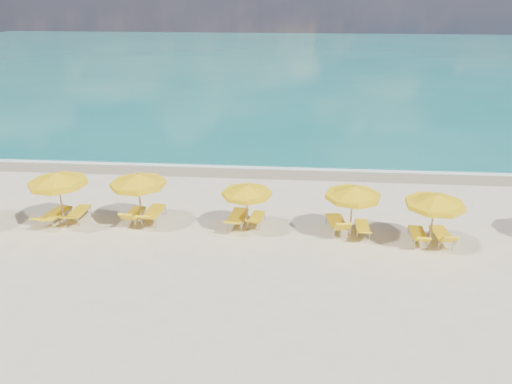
{
  "coord_description": "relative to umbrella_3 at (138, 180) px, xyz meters",
  "views": [
    {
      "loc": [
        1.63,
        -18.27,
        9.53
      ],
      "look_at": [
        0.0,
        1.5,
        1.2
      ],
      "focal_mm": 35.0,
      "sensor_mm": 36.0,
      "label": 1
    }
  ],
  "objects": [
    {
      "name": "lounger_5_right",
      "position": [
        9.29,
        -0.19,
        -1.8
      ],
      "size": [
        0.59,
        1.71,
        0.63
      ],
      "rotation": [
        0.0,
        0.0,
        -0.03
      ],
      "color": "#A5A8AD",
      "rests_on": "ground"
    },
    {
      "name": "ground_plane",
      "position": [
        4.81,
        -0.43,
        -2.0
      ],
      "size": [
        120.0,
        120.0,
        0.0
      ],
      "primitive_type": "plane",
      "color": "beige"
    },
    {
      "name": "lounger_2_left",
      "position": [
        -3.73,
        -0.12,
        -1.77
      ],
      "size": [
        1.01,
        2.09,
        0.72
      ],
      "rotation": [
        0.0,
        0.0,
        -0.2
      ],
      "color": "#A5A8AD",
      "rests_on": "ground"
    },
    {
      "name": "whitecap_near",
      "position": [
        -1.19,
        16.57,
        -2.0
      ],
      "size": [
        14.0,
        0.36,
        0.05
      ],
      "primitive_type": "cube",
      "color": "white",
      "rests_on": "ground"
    },
    {
      "name": "whitecap_far",
      "position": [
        12.81,
        23.57,
        -2.0
      ],
      "size": [
        18.0,
        0.3,
        0.05
      ],
      "primitive_type": "cube",
      "color": "white",
      "rests_on": "ground"
    },
    {
      "name": "umbrella_4",
      "position": [
        4.54,
        -0.18,
        -0.22
      ],
      "size": [
        2.23,
        2.23,
        2.09
      ],
      "rotation": [
        0.0,
        0.0,
        0.08
      ],
      "color": "tan",
      "rests_on": "ground"
    },
    {
      "name": "wet_sand_band",
      "position": [
        4.81,
        6.97,
        -2.0
      ],
      "size": [
        120.0,
        2.6,
        0.01
      ],
      "primitive_type": "cube",
      "color": "tan",
      "rests_on": "ground"
    },
    {
      "name": "umbrella_6",
      "position": [
        11.78,
        -1.0,
        -0.06
      ],
      "size": [
        2.87,
        2.87,
        2.28
      ],
      "rotation": [
        0.0,
        0.0,
        0.34
      ],
      "color": "tan",
      "rests_on": "ground"
    },
    {
      "name": "lounger_5_left",
      "position": [
        8.27,
        -0.05,
        -1.75
      ],
      "size": [
        0.97,
        2.04,
        0.97
      ],
      "rotation": [
        0.0,
        0.0,
        0.16
      ],
      "color": "#A5A8AD",
      "rests_on": "ground"
    },
    {
      "name": "foam_line",
      "position": [
        4.81,
        7.77,
        -2.0
      ],
      "size": [
        120.0,
        1.2,
        0.03
      ],
      "primitive_type": "cube",
      "color": "white",
      "rests_on": "ground"
    },
    {
      "name": "lounger_6_left",
      "position": [
        11.4,
        -0.71,
        -1.79
      ],
      "size": [
        0.63,
        1.76,
        0.76
      ],
      "rotation": [
        0.0,
        0.0,
        -0.03
      ],
      "color": "#A5A8AD",
      "rests_on": "ground"
    },
    {
      "name": "umbrella_3",
      "position": [
        0.0,
        0.0,
        0.0
      ],
      "size": [
        2.89,
        2.89,
        2.35
      ],
      "rotation": [
        0.0,
        0.0,
        0.3
      ],
      "color": "tan",
      "rests_on": "ground"
    },
    {
      "name": "lounger_6_right",
      "position": [
        12.31,
        -0.7,
        -1.77
      ],
      "size": [
        0.71,
        1.86,
        0.85
      ],
      "rotation": [
        0.0,
        0.0,
        0.06
      ],
      "color": "#A5A8AD",
      "rests_on": "ground"
    },
    {
      "name": "umbrella_2",
      "position": [
        -3.27,
        -0.34,
        0.07
      ],
      "size": [
        2.91,
        2.91,
        2.43
      ],
      "rotation": [
        0.0,
        0.0,
        0.24
      ],
      "color": "tan",
      "rests_on": "ground"
    },
    {
      "name": "lounger_3_left",
      "position": [
        -0.38,
        0.2,
        -1.78
      ],
      "size": [
        0.7,
        1.75,
        0.84
      ],
      "rotation": [
        0.0,
        0.0,
        -0.06
      ],
      "color": "#A5A8AD",
      "rests_on": "ground"
    },
    {
      "name": "umbrella_5",
      "position": [
        8.77,
        -0.37,
        -0.09
      ],
      "size": [
        2.46,
        2.46,
        2.25
      ],
      "rotation": [
        0.0,
        0.0,
        0.12
      ],
      "color": "tan",
      "rests_on": "ground"
    },
    {
      "name": "lounger_3_right",
      "position": [
        0.44,
        0.3,
        -1.76
      ],
      "size": [
        0.79,
        2.08,
        0.85
      ],
      "rotation": [
        0.0,
        0.0,
        -0.06
      ],
      "color": "#A5A8AD",
      "rests_on": "ground"
    },
    {
      "name": "lounger_4_right",
      "position": [
        4.89,
        0.33,
        -1.81
      ],
      "size": [
        0.75,
        1.69,
        0.68
      ],
      "rotation": [
        0.0,
        0.0,
        -0.14
      ],
      "color": "#A5A8AD",
      "rests_on": "ground"
    },
    {
      "name": "lounger_4_left",
      "position": [
        4.1,
        0.22,
        -1.76
      ],
      "size": [
        0.89,
        2.12,
        0.76
      ],
      "rotation": [
        0.0,
        0.0,
        -0.12
      ],
      "color": "#A5A8AD",
      "rests_on": "ground"
    },
    {
      "name": "lounger_2_right",
      "position": [
        -2.86,
        0.17,
        -1.79
      ],
      "size": [
        0.65,
        1.86,
        0.67
      ],
      "rotation": [
        0.0,
        0.0,
        -0.03
      ],
      "color": "#A5A8AD",
      "rests_on": "ground"
    },
    {
      "name": "ocean",
      "position": [
        4.81,
        47.57,
        -2.0
      ],
      "size": [
        120.0,
        80.0,
        0.3
      ],
      "primitive_type": "cube",
      "color": "#126861",
      "rests_on": "ground"
    }
  ]
}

